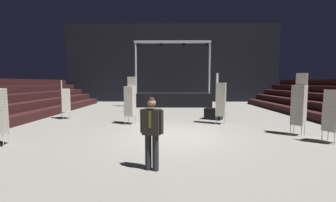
% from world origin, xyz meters
% --- Properties ---
extents(ground_plane, '(22.00, 30.00, 0.10)m').
position_xyz_m(ground_plane, '(0.00, 0.00, -0.05)').
color(ground_plane, gray).
extents(arena_end_wall, '(22.00, 0.30, 8.00)m').
position_xyz_m(arena_end_wall, '(0.00, 15.00, 4.00)').
color(arena_end_wall, black).
rests_on(arena_end_wall, ground_plane).
extents(stage_riser, '(6.39, 2.56, 5.31)m').
position_xyz_m(stage_riser, '(0.00, 10.62, 0.65)').
color(stage_riser, black).
rests_on(stage_riser, ground_plane).
extents(man_with_tie, '(0.57, 0.33, 1.70)m').
position_xyz_m(man_with_tie, '(-0.57, -3.25, 0.96)').
color(man_with_tie, black).
rests_on(man_with_tie, ground_plane).
extents(chair_stack_front_left, '(0.60, 0.60, 1.79)m').
position_xyz_m(chair_stack_front_left, '(5.26, -0.86, 0.90)').
color(chair_stack_front_left, '#B2B5BA').
rests_on(chair_stack_front_left, ground_plane).
extents(chair_stack_front_right, '(0.53, 0.53, 2.31)m').
position_xyz_m(chair_stack_front_right, '(-2.11, 2.42, 1.15)').
color(chair_stack_front_right, '#B2B5BA').
rests_on(chair_stack_front_right, ground_plane).
extents(chair_stack_mid_left, '(0.57, 0.57, 2.48)m').
position_xyz_m(chair_stack_mid_left, '(2.29, 2.49, 1.24)').
color(chair_stack_mid_left, '#B2B5BA').
rests_on(chair_stack_mid_left, ground_plane).
extents(chair_stack_mid_right, '(0.62, 0.62, 2.39)m').
position_xyz_m(chair_stack_mid_right, '(4.77, 0.24, 1.19)').
color(chair_stack_mid_right, '#B2B5BA').
rests_on(chair_stack_mid_right, ground_plane).
extents(chair_stack_mid_centre, '(0.61, 0.61, 2.14)m').
position_xyz_m(chair_stack_mid_centre, '(-5.99, 3.93, 1.07)').
color(chair_stack_mid_centre, '#B2B5BA').
rests_on(chair_stack_mid_centre, ground_plane).
extents(crew_worker_near_stage, '(0.51, 0.42, 1.67)m').
position_xyz_m(crew_worker_near_stage, '(-2.69, 6.55, 0.94)').
color(crew_worker_near_stage, black).
rests_on(crew_worker_near_stage, ground_plane).
extents(equipment_road_case, '(1.08, 0.96, 0.61)m').
position_xyz_m(equipment_road_case, '(2.21, 3.82, 0.30)').
color(equipment_road_case, black).
rests_on(equipment_road_case, ground_plane).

